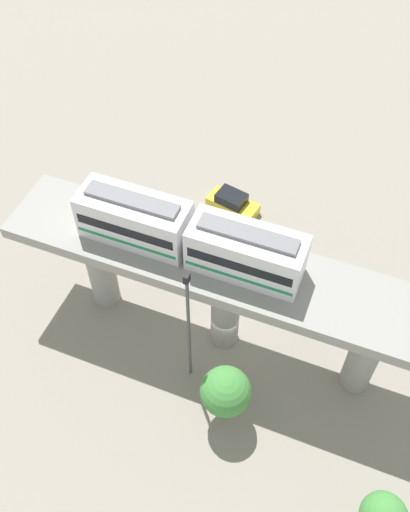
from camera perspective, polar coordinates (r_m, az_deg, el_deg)
The scene contains 8 objects.
ground_plane at distance 40.89m, azimuth 1.88°, elevation -7.89°, with size 120.00×120.00×0.00m, color gray.
viaduct at distance 35.71m, azimuth 2.14°, elevation -2.82°, with size 5.20×28.00×8.29m.
train at distance 33.38m, azimuth -1.58°, elevation 2.06°, with size 2.64×13.55×3.24m.
parked_car_white at distance 43.67m, azimuth 10.43°, elevation -1.77°, with size 1.82×4.21×1.76m.
parked_car_silver at distance 44.12m, azimuth -0.28°, elevation 0.20°, with size 2.19×4.35×1.76m.
parked_car_yellow at distance 47.65m, azimuth 2.70°, elevation 5.15°, with size 2.61×4.48×1.76m.
tree_mid_lot at distance 35.19m, azimuth 2.03°, elevation -13.15°, with size 3.07×3.07×4.95m.
signal_post at distance 34.35m, azimuth -1.62°, elevation -6.76°, with size 0.44×0.28×10.89m.
Camera 1 is at (-19.85, -6.40, 35.17)m, focal length 40.81 mm.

